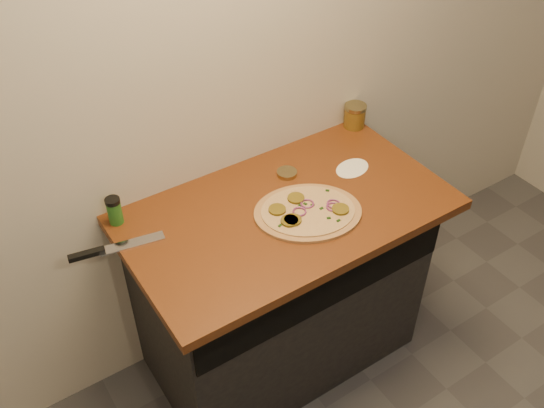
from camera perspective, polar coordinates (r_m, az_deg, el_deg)
cabinet at (r=2.56m, az=0.78°, el=-7.90°), size 1.10×0.60×0.86m
countertop at (r=2.23m, az=1.31°, el=-0.66°), size 1.20×0.70×0.04m
pizza at (r=2.19m, az=3.37°, el=-0.73°), size 0.51×0.51×0.03m
chefs_knife at (r=2.12m, az=-15.16°, el=-4.12°), size 0.32×0.09×0.02m
mason_jar_lid at (r=2.36m, az=1.41°, el=2.93°), size 0.09×0.09×0.02m
salsa_jar at (r=2.65m, az=7.79°, el=8.24°), size 0.09×0.09×0.10m
spice_shaker at (r=2.19m, az=-14.61°, el=-0.61°), size 0.05×0.05×0.11m
flour_spill at (r=2.42m, az=7.56°, el=3.36°), size 0.18×0.18×0.00m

